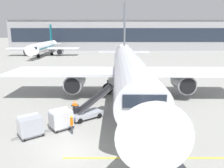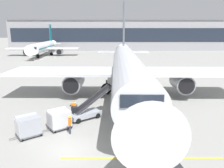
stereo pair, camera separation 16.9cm
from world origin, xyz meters
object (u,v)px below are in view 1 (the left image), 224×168
(safety_cone_engine_keepout, at_px, (73,103))
(distant_airplane, at_px, (43,47))
(baggage_cart_second, at_px, (29,126))
(ground_crew_by_carts, at_px, (55,120))
(belt_loader, at_px, (87,110))
(safety_cone_wingtip, at_px, (92,99))
(ground_crew_by_loader, at_px, (71,123))
(parked_airplane, at_px, (128,68))
(baggage_cart_lead, at_px, (60,119))
(safety_cone_nose_mark, at_px, (75,103))
(ground_crew_marshaller, at_px, (59,116))

(safety_cone_engine_keepout, relative_size, distant_airplane, 0.02)
(baggage_cart_second, height_order, ground_crew_by_carts, baggage_cart_second)
(belt_loader, height_order, safety_cone_wingtip, belt_loader)
(ground_crew_by_loader, height_order, ground_crew_by_carts, same)
(parked_airplane, xyz_separation_m, ground_crew_by_loader, (-6.02, -12.31, -3.04))
(distant_airplane, bearing_deg, safety_cone_wingtip, -67.91)
(belt_loader, distance_m, baggage_cart_second, 6.31)
(parked_airplane, height_order, baggage_cart_lead, parked_airplane)
(baggage_cart_second, relative_size, distant_airplane, 0.07)
(parked_airplane, distance_m, safety_cone_nose_mark, 9.02)
(ground_crew_by_loader, height_order, safety_cone_wingtip, ground_crew_by_loader)
(baggage_cart_second, distance_m, distant_airplane, 69.73)
(baggage_cart_lead, bearing_deg, ground_crew_by_loader, -42.42)
(ground_crew_by_loader, xyz_separation_m, safety_cone_nose_mark, (-0.89, 7.82, -0.64))
(belt_loader, bearing_deg, distant_airplane, 110.22)
(belt_loader, height_order, distant_airplane, distant_airplane)
(belt_loader, xyz_separation_m, ground_crew_by_loader, (-1.07, -3.75, 0.10))
(safety_cone_wingtip, bearing_deg, baggage_cart_lead, -105.51)
(ground_crew_marshaller, distance_m, distant_airplane, 68.23)
(ground_crew_by_carts, xyz_separation_m, distant_airplane, (-20.50, 66.02, 2.25))
(belt_loader, height_order, safety_cone_nose_mark, belt_loader)
(baggage_cart_lead, relative_size, ground_crew_by_loader, 1.52)
(parked_airplane, bearing_deg, belt_loader, -120.05)
(safety_cone_engine_keepout, xyz_separation_m, safety_cone_nose_mark, (0.28, -0.08, 0.04))
(baggage_cart_second, relative_size, safety_cone_nose_mark, 3.59)
(ground_crew_marshaller, xyz_separation_m, safety_cone_wingtip, (2.55, 7.83, -0.65))
(safety_cone_nose_mark, bearing_deg, parked_airplane, 32.99)
(ground_crew_by_carts, bearing_deg, safety_cone_engine_keepout, 86.44)
(parked_airplane, bearing_deg, distant_airplane, 117.34)
(parked_airplane, bearing_deg, baggage_cart_second, -127.07)
(belt_loader, distance_m, safety_cone_wingtip, 5.84)
(safety_cone_engine_keepout, relative_size, safety_cone_nose_mark, 0.89)
(safety_cone_nose_mark, bearing_deg, belt_loader, -64.24)
(baggage_cart_second, bearing_deg, baggage_cart_lead, 34.04)
(safety_cone_nose_mark, height_order, distant_airplane, distant_airplane)
(ground_crew_by_loader, bearing_deg, parked_airplane, 63.94)
(baggage_cart_lead, bearing_deg, safety_cone_wingtip, 74.49)
(ground_crew_marshaller, height_order, safety_cone_engine_keepout, ground_crew_marshaller)
(ground_crew_marshaller, distance_m, safety_cone_wingtip, 8.26)
(distant_airplane, bearing_deg, belt_loader, -69.78)
(ground_crew_by_carts, distance_m, safety_cone_nose_mark, 7.17)
(belt_loader, xyz_separation_m, ground_crew_by_carts, (-2.69, -3.04, 0.10))
(ground_crew_by_carts, bearing_deg, ground_crew_by_loader, -23.71)
(ground_crew_by_carts, distance_m, safety_cone_wingtip, 9.28)
(belt_loader, relative_size, baggage_cart_lead, 1.84)
(baggage_cart_second, bearing_deg, safety_cone_nose_mark, 71.74)
(baggage_cart_second, xyz_separation_m, ground_crew_by_carts, (2.00, 1.17, -0.00))
(baggage_cart_lead, xyz_separation_m, safety_cone_wingtip, (2.34, 8.42, -0.65))
(belt_loader, bearing_deg, safety_cone_wingtip, 89.86)
(belt_loader, distance_m, ground_crew_by_loader, 3.90)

